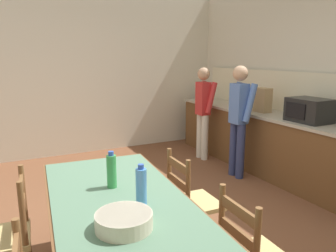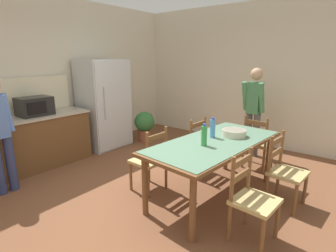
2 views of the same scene
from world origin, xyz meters
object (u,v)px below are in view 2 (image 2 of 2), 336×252
at_px(bottle_off_centre, 213,128).
at_px(chair_head_end, 258,143).
at_px(dining_table, 215,147).
at_px(bottle_near_centre, 204,136).
at_px(serving_bowl, 234,132).
at_px(potted_plant, 145,124).
at_px(chair_side_far_right, 191,145).
at_px(microwave, 35,106).
at_px(chair_side_near_right, 285,171).
at_px(refrigerator, 104,104).
at_px(chair_side_near_left, 252,199).
at_px(chair_side_far_left, 150,160).
at_px(person_by_table, 254,108).

height_order(bottle_off_centre, chair_head_end, bottle_off_centre).
distance_m(dining_table, bottle_near_centre, 0.32).
bearing_deg(serving_bowl, potted_plant, 71.04).
distance_m(dining_table, chair_side_far_right, 0.91).
xyz_separation_m(microwave, chair_side_near_right, (1.31, -3.60, -0.60)).
bearing_deg(refrigerator, microwave, 179.22).
relative_size(bottle_off_centre, serving_bowl, 0.84).
relative_size(chair_head_end, chair_side_near_right, 1.00).
height_order(refrigerator, chair_side_near_left, refrigerator).
distance_m(bottle_off_centre, chair_side_far_left, 0.96).
xyz_separation_m(chair_side_far_left, chair_side_near_right, (0.77, -1.55, 0.00)).
height_order(serving_bowl, potted_plant, serving_bowl).
xyz_separation_m(refrigerator, microwave, (-1.38, 0.02, 0.15)).
bearing_deg(potted_plant, person_by_table, -73.31).
xyz_separation_m(serving_bowl, chair_side_near_right, (0.04, -0.68, -0.39)).
distance_m(refrigerator, microwave, 1.39).
bearing_deg(chair_head_end, chair_side_near_right, 130.90).
bearing_deg(chair_head_end, bottle_off_centre, 84.11).
xyz_separation_m(serving_bowl, chair_side_far_right, (0.17, 0.80, -0.39)).
distance_m(chair_head_end, potted_plant, 2.48).
bearing_deg(potted_plant, dining_table, -116.66).
bearing_deg(chair_side_far_right, chair_side_near_right, 88.61).
bearing_deg(chair_side_near_left, chair_side_near_right, -0.51).
bearing_deg(bottle_near_centre, serving_bowl, -11.11).
height_order(chair_side_far_left, chair_side_near_right, same).
relative_size(refrigerator, potted_plant, 2.67).
xyz_separation_m(microwave, person_by_table, (2.76, -2.61, -0.12)).
bearing_deg(chair_side_near_right, bottle_off_centre, 112.49).
bearing_deg(potted_plant, bottle_near_centre, -121.47).
relative_size(microwave, dining_table, 0.24).
height_order(bottle_near_centre, person_by_table, person_by_table).
xyz_separation_m(dining_table, bottle_off_centre, (0.11, 0.10, 0.21)).
distance_m(bottle_near_centre, serving_bowl, 0.61).
relative_size(chair_head_end, potted_plant, 1.36).
bearing_deg(dining_table, chair_side_far_left, 116.44).
bearing_deg(microwave, chair_head_end, -53.00).
distance_m(chair_side_far_left, potted_plant, 2.25).
distance_m(chair_side_far_right, potted_plant, 1.81).
distance_m(serving_bowl, person_by_table, 1.53).
bearing_deg(serving_bowl, refrigerator, 87.63).
relative_size(microwave, person_by_table, 0.31).
xyz_separation_m(serving_bowl, potted_plant, (0.85, 2.47, -0.45)).
relative_size(chair_side_near_right, potted_plant, 1.36).
relative_size(microwave, chair_side_near_right, 0.55).
relative_size(chair_side_near_right, person_by_table, 0.56).
relative_size(serving_bowl, chair_head_end, 0.35).
height_order(microwave, chair_side_near_left, microwave).
height_order(chair_side_far_left, person_by_table, person_by_table).
xyz_separation_m(chair_side_far_left, chair_head_end, (1.67, -0.88, 0.00)).
height_order(bottle_off_centre, chair_side_near_right, bottle_off_centre).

